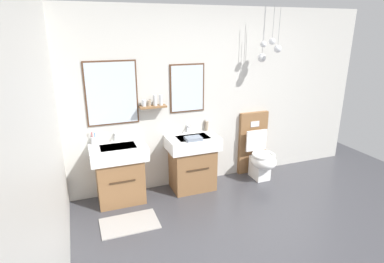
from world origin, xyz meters
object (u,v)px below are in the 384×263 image
object	(u,v)px
toilet	(258,154)
folded_hand_towel	(193,139)
toothbrush_cup	(94,140)
vanity_sink_right	(192,161)
vanity_sink_left	(120,172)
soap_dispenser	(206,126)

from	to	relation	value
toilet	folded_hand_towel	distance (m)	1.23
toothbrush_cup	folded_hand_towel	world-z (taller)	toothbrush_cup
vanity_sink_right	folded_hand_towel	bearing A→B (deg)	-105.32
folded_hand_towel	vanity_sink_left	bearing A→B (deg)	171.62
vanity_sink_left	folded_hand_towel	bearing A→B (deg)	-8.38
vanity_sink_left	toothbrush_cup	distance (m)	0.53
toothbrush_cup	folded_hand_towel	bearing A→B (deg)	-13.84
vanity_sink_left	soap_dispenser	world-z (taller)	soap_dispenser
vanity_sink_left	toilet	distance (m)	2.13
vanity_sink_left	soap_dispenser	bearing A→B (deg)	7.64
vanity_sink_left	toothbrush_cup	bearing A→B (deg)	149.19
vanity_sink_right	folded_hand_towel	size ratio (longest dim) A/B	3.60
vanity_sink_right	toothbrush_cup	xyz separation A→B (m)	(-1.31, 0.17, 0.42)
toothbrush_cup	soap_dispenser	xyz separation A→B (m)	(1.60, 0.01, 0.02)
toothbrush_cup	soap_dispenser	distance (m)	1.60
vanity_sink_right	soap_dispenser	size ratio (longest dim) A/B	4.40
toothbrush_cup	folded_hand_towel	size ratio (longest dim) A/B	0.92
toothbrush_cup	soap_dispenser	size ratio (longest dim) A/B	1.13
vanity_sink_right	folded_hand_towel	distance (m)	0.42
toilet	folded_hand_towel	bearing A→B (deg)	-172.36
vanity_sink_left	folded_hand_towel	distance (m)	1.07
vanity_sink_right	toilet	xyz separation A→B (m)	(1.09, 0.01, -0.05)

